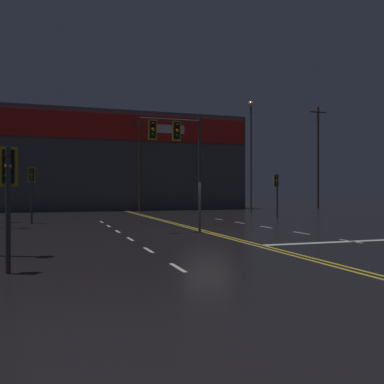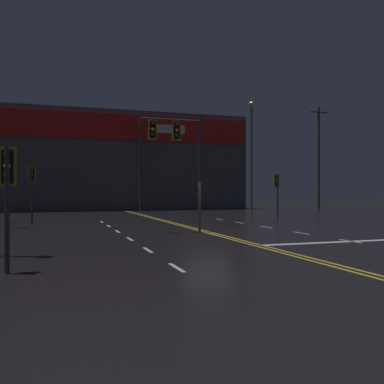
# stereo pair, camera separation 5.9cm
# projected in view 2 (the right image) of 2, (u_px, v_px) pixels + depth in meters

# --- Properties ---
(ground_plane) EXTENTS (200.00, 200.00, 0.00)m
(ground_plane) POSITION_uv_depth(u_px,v_px,m) (208.00, 232.00, 21.21)
(ground_plane) COLOR black
(road_markings) EXTENTS (12.49, 60.00, 0.01)m
(road_markings) POSITION_uv_depth(u_px,v_px,m) (228.00, 233.00, 20.57)
(road_markings) COLOR gold
(road_markings) RESTS_ON ground
(traffic_signal_median) EXTENTS (3.13, 0.36, 5.84)m
(traffic_signal_median) POSITION_uv_depth(u_px,v_px,m) (177.00, 144.00, 21.26)
(traffic_signal_median) COLOR #38383D
(traffic_signal_median) RESTS_ON ground
(traffic_signal_corner_northwest) EXTENTS (0.42, 0.36, 3.58)m
(traffic_signal_corner_northwest) POSITION_uv_depth(u_px,v_px,m) (32.00, 182.00, 27.07)
(traffic_signal_corner_northwest) COLOR #38383D
(traffic_signal_corner_northwest) RESTS_ON ground
(traffic_signal_corner_southwest) EXTENTS (0.42, 0.36, 3.15)m
(traffic_signal_corner_southwest) POSITION_uv_depth(u_px,v_px,m) (7.00, 180.00, 10.63)
(traffic_signal_corner_southwest) COLOR #38383D
(traffic_signal_corner_southwest) RESTS_ON ground
(traffic_signal_corner_northeast) EXTENTS (0.42, 0.36, 3.37)m
(traffic_signal_corner_northeast) POSITION_uv_depth(u_px,v_px,m) (277.00, 186.00, 32.93)
(traffic_signal_corner_northeast) COLOR #38383D
(traffic_signal_corner_northeast) RESTS_ON ground
(streetlight_near_left) EXTENTS (0.56, 0.56, 11.13)m
(streetlight_near_left) POSITION_uv_depth(u_px,v_px,m) (251.00, 143.00, 43.08)
(streetlight_near_left) COLOR #59595E
(streetlight_near_left) RESTS_ON ground
(building_backdrop) EXTENTS (27.93, 10.23, 10.68)m
(building_backdrop) POSITION_uv_depth(u_px,v_px,m) (119.00, 163.00, 49.80)
(building_backdrop) COLOR #4C4C51
(building_backdrop) RESTS_ON ground
(utility_pole_row) EXTENTS (47.80, 0.26, 12.03)m
(utility_pole_row) POSITION_uv_depth(u_px,v_px,m) (144.00, 158.00, 44.02)
(utility_pole_row) COLOR #4C3828
(utility_pole_row) RESTS_ON ground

